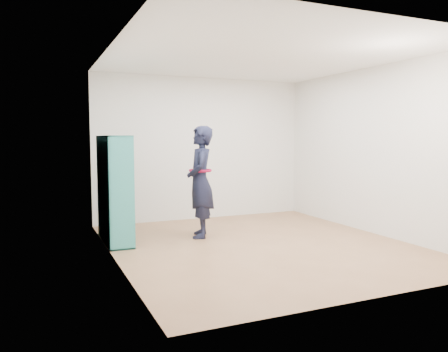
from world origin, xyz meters
name	(u,v)px	position (x,y,z in m)	size (l,w,h in m)	color
floor	(260,245)	(0.00, 0.00, 0.00)	(4.50, 4.50, 0.00)	#895F3E
ceiling	(261,57)	(0.00, 0.00, 2.60)	(4.50, 4.50, 0.00)	white
wall_left	(113,155)	(-2.00, 0.00, 1.30)	(0.02, 4.50, 2.60)	silver
wall_right	(373,151)	(2.00, 0.00, 1.30)	(0.02, 4.50, 2.60)	silver
wall_back	(203,149)	(0.00, 2.25, 1.30)	(4.00, 0.02, 2.60)	silver
wall_front	(378,160)	(0.00, -2.25, 1.30)	(4.00, 0.02, 2.60)	silver
bookshelf	(113,191)	(-1.85, 1.02, 0.74)	(0.34, 1.15, 1.53)	teal
person	(200,182)	(-0.58, 0.81, 0.84)	(0.58, 0.71, 1.68)	black
smartphone	(191,174)	(-0.69, 0.93, 0.95)	(0.04, 0.10, 0.14)	silver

